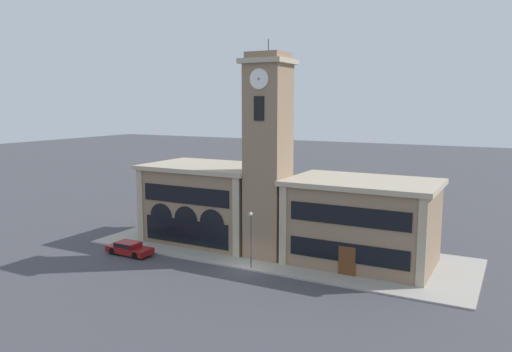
# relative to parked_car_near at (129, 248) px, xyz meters

# --- Properties ---
(ground_plane) EXTENTS (300.00, 300.00, 0.00)m
(ground_plane) POSITION_rel_parked_car_near_xyz_m (12.38, 1.32, -0.68)
(ground_plane) COLOR #424247
(sidewalk_kerb) EXTENTS (37.99, 13.09, 0.15)m
(sidewalk_kerb) POSITION_rel_parked_car_near_xyz_m (12.38, 7.87, -0.60)
(sidewalk_kerb) COLOR #A39E93
(sidewalk_kerb) RESTS_ON ground_plane
(clock_tower) EXTENTS (4.33, 4.33, 20.64)m
(clock_tower) POSITION_rel_parked_car_near_xyz_m (12.38, 5.84, 9.11)
(clock_tower) COLOR #897056
(clock_tower) RESTS_ON ground_plane
(town_hall_left_wing) EXTENTS (13.23, 9.08, 8.32)m
(town_hall_left_wing) POSITION_rel_parked_car_near_xyz_m (4.00, 8.18, 3.51)
(town_hall_left_wing) COLOR #897056
(town_hall_left_wing) RESTS_ON ground_plane
(town_hall_right_wing) EXTENTS (13.58, 9.08, 7.88)m
(town_hall_right_wing) POSITION_rel_parked_car_near_xyz_m (20.94, 8.19, 3.29)
(town_hall_right_wing) COLOR #897056
(town_hall_right_wing) RESTS_ON ground_plane
(parked_car_near) EXTENTS (4.79, 1.98, 1.27)m
(parked_car_near) POSITION_rel_parked_car_near_xyz_m (0.00, 0.00, 0.00)
(parked_car_near) COLOR maroon
(parked_car_near) RESTS_ON ground_plane
(street_lamp) EXTENTS (0.36, 0.36, 5.09)m
(street_lamp) POSITION_rel_parked_car_near_xyz_m (12.69, 1.88, 2.87)
(street_lamp) COLOR #4C4C51
(street_lamp) RESTS_ON sidewalk_kerb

